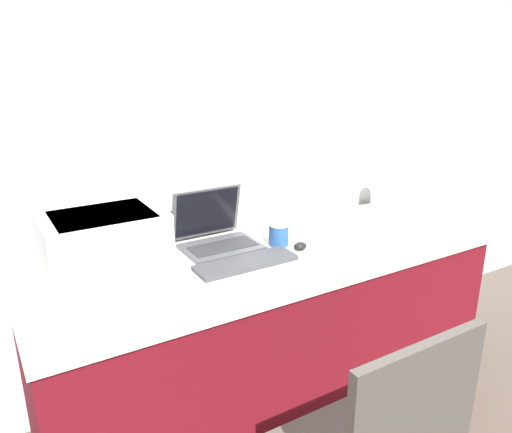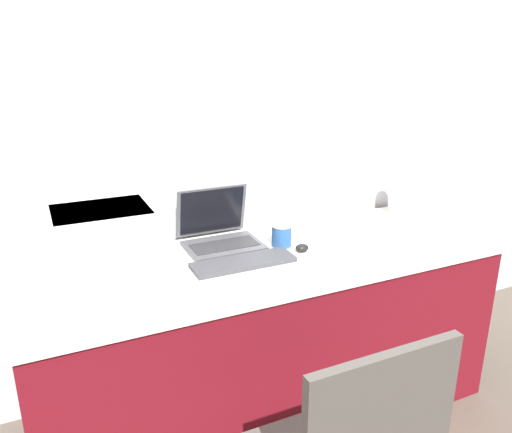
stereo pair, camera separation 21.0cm
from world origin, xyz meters
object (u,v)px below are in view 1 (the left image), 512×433
Objects in this scene: printer at (103,243)px; external_keyboard at (246,263)px; coffee_cup at (279,234)px; mouse at (300,246)px; metal_pitcher at (384,189)px; laptop_left at (216,234)px.

printer reaches higher than external_keyboard.
mouse is (0.05, -0.10, -0.03)m from coffee_cup.
laptop_left is at bearing 179.63° from metal_pitcher.
printer is 0.54m from laptop_left.
metal_pitcher is at bearing 13.82° from external_keyboard.
mouse is (0.29, 0.02, 0.01)m from external_keyboard.
printer is 1.01× the size of external_keyboard.
metal_pitcher is (1.02, 0.25, 0.11)m from external_keyboard.
coffee_cup is at bearing -3.35° from printer.
coffee_cup reaches higher than mouse.
printer is at bearing 170.10° from mouse.
external_keyboard is at bearing -17.04° from printer.
mouse is (0.30, -0.24, -0.04)m from laptop_left.
metal_pitcher reaches higher than coffee_cup.
metal_pitcher is (1.03, -0.01, 0.07)m from laptop_left.
coffee_cup is at bearing 117.31° from mouse.
mouse is at bearing 3.86° from external_keyboard.
laptop_left is 3.23× the size of coffee_cup.
coffee_cup reaches higher than external_keyboard.
laptop_left is 0.28m from coffee_cup.
printer reaches higher than coffee_cup.
mouse is at bearing -38.48° from laptop_left.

